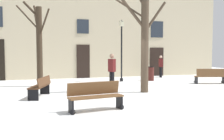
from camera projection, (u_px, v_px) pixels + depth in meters
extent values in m
plane|color=white|center=(123.00, 96.00, 11.56)|extent=(35.26, 35.26, 0.00)
cube|color=beige|center=(84.00, 26.00, 19.41)|extent=(22.04, 0.40, 7.63)
cube|color=black|center=(83.00, 61.00, 19.35)|extent=(0.96, 0.08, 2.43)
cube|color=#262D38|center=(83.00, 26.00, 19.17)|extent=(0.86, 0.06, 1.01)
cube|color=black|center=(157.00, 62.00, 21.12)|extent=(1.16, 0.08, 2.23)
cube|color=#262D38|center=(157.00, 29.00, 20.94)|extent=(1.04, 0.06, 1.26)
cylinder|color=#4C3D2D|center=(145.00, 43.00, 12.58)|extent=(0.36, 0.36, 4.73)
cylinder|color=#4C3D2D|center=(130.00, 9.00, 12.49)|extent=(1.40, 0.56, 0.98)
cylinder|color=#4C3D2D|center=(133.00, 13.00, 12.43)|extent=(1.29, 0.41, 1.56)
cylinder|color=#4C3D2D|center=(155.00, 17.00, 12.56)|extent=(1.07, 0.28, 1.46)
cylinder|color=#382B1E|center=(39.00, 47.00, 14.76)|extent=(0.32, 0.32, 4.39)
cylinder|color=#382B1E|center=(36.00, 14.00, 15.18)|extent=(0.35, 1.34, 1.15)
cylinder|color=#382B1E|center=(44.00, 23.00, 14.41)|extent=(0.62, 0.82, 1.53)
cylinder|color=#382B1E|center=(31.00, 10.00, 14.61)|extent=(0.92, 0.39, 0.95)
cylinder|color=#382B1E|center=(37.00, 26.00, 15.19)|extent=(0.27, 1.23, 1.44)
cylinder|color=#382B1E|center=(28.00, 18.00, 14.48)|extent=(1.22, 0.09, 1.35)
cylinder|color=black|center=(122.00, 54.00, 17.19)|extent=(0.10, 0.10, 3.54)
cylinder|color=black|center=(121.00, 80.00, 17.31)|extent=(0.22, 0.22, 0.20)
cube|color=beige|center=(122.00, 24.00, 17.06)|extent=(0.24, 0.24, 0.36)
cone|color=black|center=(122.00, 21.00, 17.04)|extent=(0.30, 0.30, 0.14)
cylinder|color=#4C1E19|center=(151.00, 74.00, 17.69)|extent=(0.41, 0.41, 0.90)
torus|color=black|center=(151.00, 67.00, 17.65)|extent=(0.44, 0.44, 0.04)
cube|color=brown|center=(210.00, 76.00, 16.13)|extent=(1.88, 0.94, 0.05)
cube|color=brown|center=(212.00, 72.00, 15.90)|extent=(1.77, 0.58, 0.44)
cube|color=black|center=(224.00, 80.00, 16.17)|extent=(0.17, 0.42, 0.43)
torus|color=black|center=(222.00, 82.00, 16.36)|extent=(0.17, 0.07, 0.17)
cube|color=black|center=(196.00, 80.00, 16.12)|extent=(0.17, 0.42, 0.43)
torus|color=black|center=(195.00, 82.00, 16.31)|extent=(0.17, 0.07, 0.17)
cube|color=brown|center=(96.00, 97.00, 8.70)|extent=(1.88, 0.72, 0.05)
cube|color=brown|center=(94.00, 88.00, 8.86)|extent=(1.83, 0.40, 0.43)
cube|color=black|center=(71.00, 106.00, 8.34)|extent=(0.12, 0.41, 0.47)
torus|color=black|center=(73.00, 112.00, 8.19)|extent=(0.17, 0.06, 0.17)
cube|color=black|center=(119.00, 102.00, 9.09)|extent=(0.12, 0.41, 0.47)
torus|color=black|center=(122.00, 107.00, 8.94)|extent=(0.17, 0.06, 0.17)
cube|color=#51331E|center=(39.00, 86.00, 11.32)|extent=(1.02, 1.81, 0.05)
cube|color=#51331E|center=(44.00, 81.00, 11.30)|extent=(0.68, 1.70, 0.36)
cube|color=black|center=(45.00, 89.00, 12.15)|extent=(0.42, 0.20, 0.47)
torus|color=black|center=(41.00, 92.00, 12.17)|extent=(0.08, 0.17, 0.17)
cube|color=black|center=(33.00, 95.00, 10.52)|extent=(0.42, 0.20, 0.47)
torus|color=black|center=(29.00, 99.00, 10.54)|extent=(0.08, 0.17, 0.17)
cylinder|color=black|center=(111.00, 80.00, 14.17)|extent=(0.14, 0.14, 0.87)
cylinder|color=black|center=(113.00, 80.00, 14.04)|extent=(0.14, 0.14, 0.87)
cube|color=#591919|center=(112.00, 65.00, 14.05)|extent=(0.37, 0.44, 0.67)
sphere|color=#9E755B|center=(112.00, 56.00, 14.02)|extent=(0.24, 0.24, 0.24)
cylinder|color=black|center=(161.00, 72.00, 19.83)|extent=(0.14, 0.14, 0.79)
cylinder|color=black|center=(160.00, 72.00, 20.01)|extent=(0.14, 0.14, 0.79)
cube|color=#591919|center=(161.00, 63.00, 19.87)|extent=(0.29, 0.41, 0.61)
sphere|color=beige|center=(161.00, 57.00, 19.84)|extent=(0.22, 0.22, 0.22)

